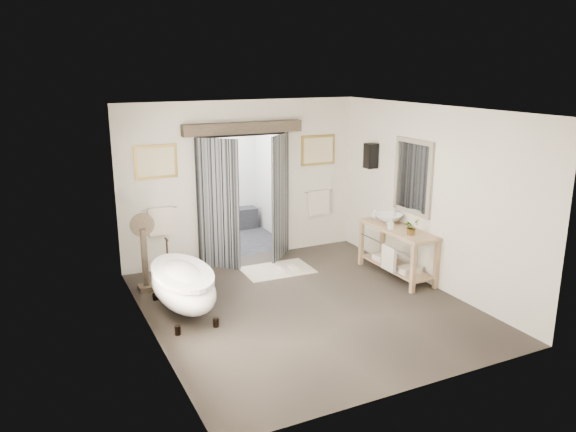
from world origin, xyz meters
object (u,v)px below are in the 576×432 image
object	(u,v)px
basin	(388,219)
clawfoot_tub	(183,285)
vanity	(396,248)
rug	(277,270)

from	to	relation	value
basin	clawfoot_tub	bearing A→B (deg)	-177.38
vanity	rug	xyz separation A→B (m)	(-1.69, 1.12, -0.50)
vanity	basin	xyz separation A→B (m)	(0.04, 0.31, 0.43)
rug	vanity	bearing A→B (deg)	-33.59
clawfoot_tub	vanity	distance (m)	3.65
vanity	rug	size ratio (longest dim) A/B	1.33
clawfoot_tub	rug	bearing A→B (deg)	26.72
clawfoot_tub	vanity	bearing A→B (deg)	-2.18
rug	basin	bearing A→B (deg)	-25.14
basin	rug	bearing A→B (deg)	154.81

